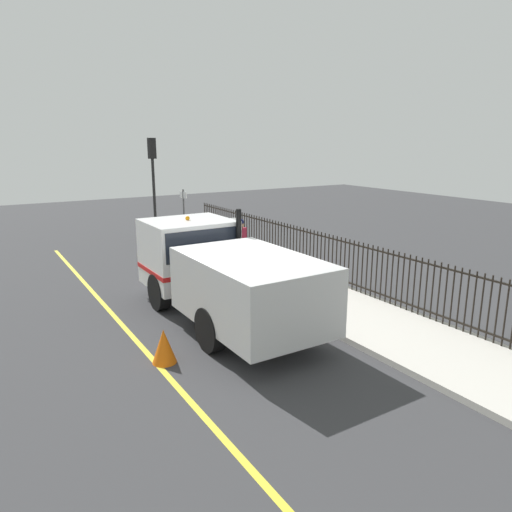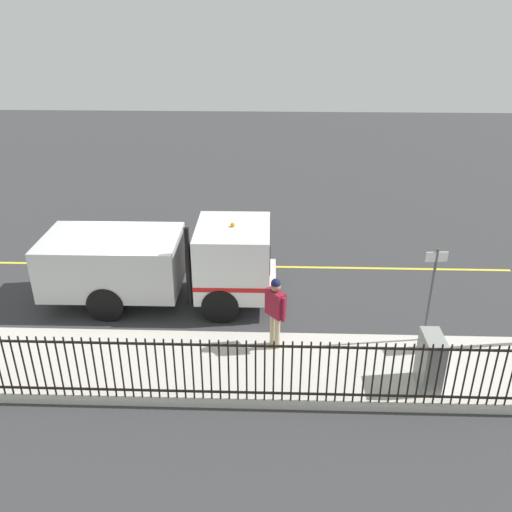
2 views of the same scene
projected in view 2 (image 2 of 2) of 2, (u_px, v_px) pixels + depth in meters
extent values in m
plane|color=#38383A|center=(128.00, 300.00, 15.00)|extent=(55.76, 55.76, 0.00)
cube|color=beige|center=(95.00, 364.00, 12.27)|extent=(2.61, 25.35, 0.13)
cube|color=yellow|center=(145.00, 265.00, 16.96)|extent=(0.12, 22.81, 0.01)
cube|color=white|center=(233.00, 257.00, 14.34)|extent=(2.25, 1.95, 1.76)
cube|color=black|center=(233.00, 244.00, 14.17)|extent=(2.07, 1.99, 0.78)
cube|color=silver|center=(113.00, 261.00, 14.49)|extent=(2.26, 3.64, 1.43)
cube|color=silver|center=(272.00, 282.00, 14.63)|extent=(2.12, 0.22, 0.36)
cube|color=red|center=(234.00, 270.00, 14.51)|extent=(2.27, 1.97, 0.12)
cylinder|color=black|center=(226.00, 269.00, 15.63)|extent=(0.31, 0.96, 0.96)
cylinder|color=black|center=(220.00, 305.00, 13.83)|extent=(0.31, 0.96, 0.96)
cylinder|color=black|center=(125.00, 268.00, 15.70)|extent=(0.31, 0.96, 0.96)
cylinder|color=black|center=(106.00, 303.00, 13.90)|extent=(0.31, 0.96, 0.96)
sphere|color=orange|center=(233.00, 225.00, 13.94)|extent=(0.12, 0.12, 0.12)
cylinder|color=black|center=(188.00, 267.00, 13.42)|extent=(0.14, 0.14, 2.12)
cube|color=maroon|center=(275.00, 303.00, 12.28)|extent=(0.54, 0.50, 0.63)
sphere|color=#997051|center=(276.00, 287.00, 12.10)|extent=(0.24, 0.24, 0.24)
sphere|color=#14193F|center=(276.00, 283.00, 12.06)|extent=(0.22, 0.22, 0.22)
cylinder|color=tan|center=(277.00, 332.00, 12.54)|extent=(0.13, 0.13, 0.85)
cylinder|color=tan|center=(272.00, 329.00, 12.67)|extent=(0.13, 0.13, 0.85)
cylinder|color=maroon|center=(283.00, 310.00, 12.09)|extent=(0.09, 0.09, 0.60)
cylinder|color=maroon|center=(268.00, 300.00, 12.50)|extent=(0.09, 0.09, 0.60)
cylinder|color=black|center=(7.00, 366.00, 10.92)|extent=(0.04, 0.04, 1.45)
cylinder|color=black|center=(16.00, 366.00, 10.91)|extent=(0.04, 0.04, 1.45)
cylinder|color=black|center=(24.00, 366.00, 10.90)|extent=(0.04, 0.04, 1.45)
cylinder|color=black|center=(33.00, 366.00, 10.90)|extent=(0.04, 0.04, 1.45)
cylinder|color=black|center=(42.00, 366.00, 10.89)|extent=(0.04, 0.04, 1.45)
cylinder|color=black|center=(51.00, 367.00, 10.89)|extent=(0.04, 0.04, 1.45)
cylinder|color=black|center=(60.00, 367.00, 10.88)|extent=(0.04, 0.04, 1.45)
cylinder|color=black|center=(68.00, 367.00, 10.88)|extent=(0.04, 0.04, 1.45)
cylinder|color=black|center=(77.00, 367.00, 10.87)|extent=(0.04, 0.04, 1.45)
cylinder|color=black|center=(86.00, 367.00, 10.87)|extent=(0.04, 0.04, 1.45)
cylinder|color=black|center=(95.00, 368.00, 10.86)|extent=(0.04, 0.04, 1.45)
cylinder|color=black|center=(104.00, 368.00, 10.86)|extent=(0.04, 0.04, 1.45)
cylinder|color=black|center=(113.00, 368.00, 10.85)|extent=(0.04, 0.04, 1.45)
cylinder|color=black|center=(121.00, 368.00, 10.84)|extent=(0.04, 0.04, 1.45)
cylinder|color=black|center=(130.00, 368.00, 10.84)|extent=(0.04, 0.04, 1.45)
cylinder|color=black|center=(139.00, 369.00, 10.83)|extent=(0.04, 0.04, 1.45)
cylinder|color=black|center=(148.00, 369.00, 10.83)|extent=(0.04, 0.04, 1.45)
cylinder|color=black|center=(157.00, 369.00, 10.82)|extent=(0.04, 0.04, 1.45)
cylinder|color=black|center=(166.00, 369.00, 10.82)|extent=(0.04, 0.04, 1.45)
cylinder|color=black|center=(175.00, 369.00, 10.81)|extent=(0.04, 0.04, 1.45)
cylinder|color=black|center=(184.00, 369.00, 10.81)|extent=(0.04, 0.04, 1.45)
cylinder|color=black|center=(193.00, 370.00, 10.80)|extent=(0.04, 0.04, 1.45)
cylinder|color=black|center=(202.00, 370.00, 10.80)|extent=(0.04, 0.04, 1.45)
cylinder|color=black|center=(211.00, 370.00, 10.79)|extent=(0.04, 0.04, 1.45)
cylinder|color=black|center=(220.00, 370.00, 10.78)|extent=(0.04, 0.04, 1.45)
cylinder|color=black|center=(229.00, 370.00, 10.78)|extent=(0.04, 0.04, 1.45)
cylinder|color=black|center=(238.00, 371.00, 10.77)|extent=(0.04, 0.04, 1.45)
cylinder|color=black|center=(247.00, 371.00, 10.77)|extent=(0.04, 0.04, 1.45)
cylinder|color=black|center=(256.00, 371.00, 10.76)|extent=(0.04, 0.04, 1.45)
cylinder|color=black|center=(265.00, 371.00, 10.76)|extent=(0.04, 0.04, 1.45)
cylinder|color=black|center=(274.00, 371.00, 10.75)|extent=(0.04, 0.04, 1.45)
cylinder|color=black|center=(283.00, 371.00, 10.75)|extent=(0.04, 0.04, 1.45)
cylinder|color=black|center=(292.00, 372.00, 10.74)|extent=(0.04, 0.04, 1.45)
cylinder|color=black|center=(301.00, 372.00, 10.74)|extent=(0.04, 0.04, 1.45)
cylinder|color=black|center=(310.00, 372.00, 10.73)|extent=(0.04, 0.04, 1.45)
cylinder|color=black|center=(319.00, 372.00, 10.73)|extent=(0.04, 0.04, 1.45)
cylinder|color=black|center=(328.00, 372.00, 10.72)|extent=(0.04, 0.04, 1.45)
cylinder|color=black|center=(337.00, 373.00, 10.71)|extent=(0.04, 0.04, 1.45)
cylinder|color=black|center=(346.00, 373.00, 10.71)|extent=(0.04, 0.04, 1.45)
cylinder|color=black|center=(355.00, 373.00, 10.70)|extent=(0.04, 0.04, 1.45)
cylinder|color=black|center=(364.00, 373.00, 10.70)|extent=(0.04, 0.04, 1.45)
cylinder|color=black|center=(373.00, 373.00, 10.69)|extent=(0.04, 0.04, 1.45)
cylinder|color=black|center=(383.00, 374.00, 10.69)|extent=(0.04, 0.04, 1.45)
cylinder|color=black|center=(392.00, 374.00, 10.68)|extent=(0.04, 0.04, 1.45)
cylinder|color=black|center=(401.00, 374.00, 10.68)|extent=(0.04, 0.04, 1.45)
cylinder|color=black|center=(410.00, 374.00, 10.67)|extent=(0.04, 0.04, 1.45)
cylinder|color=black|center=(419.00, 374.00, 10.67)|extent=(0.04, 0.04, 1.45)
cylinder|color=black|center=(428.00, 375.00, 10.66)|extent=(0.04, 0.04, 1.45)
cylinder|color=black|center=(438.00, 375.00, 10.65)|extent=(0.04, 0.04, 1.45)
cylinder|color=black|center=(447.00, 375.00, 10.65)|extent=(0.04, 0.04, 1.45)
cylinder|color=black|center=(456.00, 375.00, 10.64)|extent=(0.04, 0.04, 1.45)
cylinder|color=black|center=(465.00, 375.00, 10.64)|extent=(0.04, 0.04, 1.45)
cylinder|color=black|center=(474.00, 375.00, 10.63)|extent=(0.04, 0.04, 1.45)
cylinder|color=black|center=(484.00, 376.00, 10.63)|extent=(0.04, 0.04, 1.45)
cylinder|color=black|center=(493.00, 376.00, 10.62)|extent=(0.04, 0.04, 1.45)
cylinder|color=black|center=(502.00, 376.00, 10.62)|extent=(0.04, 0.04, 1.45)
cylinder|color=black|center=(511.00, 376.00, 10.61)|extent=(0.04, 0.04, 1.45)
cube|color=black|center=(68.00, 342.00, 10.61)|extent=(0.04, 21.54, 0.04)
cube|color=black|center=(77.00, 389.00, 11.11)|extent=(0.04, 21.54, 0.04)
cube|color=gray|center=(430.00, 361.00, 11.25)|extent=(0.78, 0.41, 1.22)
cone|color=orange|center=(134.00, 257.00, 16.68)|extent=(0.49, 0.49, 0.70)
cylinder|color=#4C4C4C|center=(430.00, 296.00, 12.50)|extent=(0.06, 0.06, 2.43)
cube|color=white|center=(437.00, 257.00, 12.06)|extent=(0.07, 0.50, 0.24)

